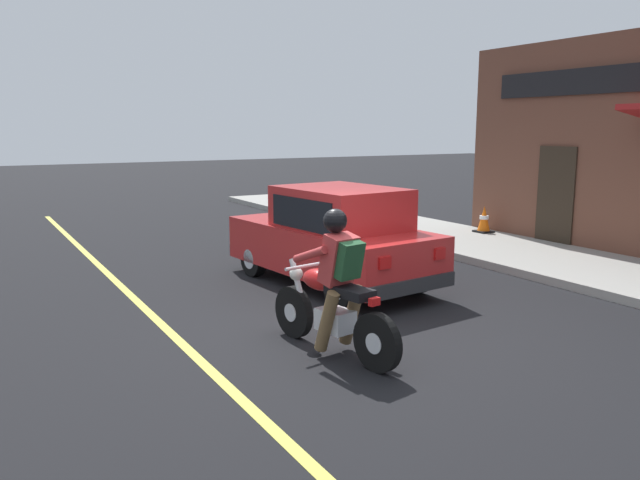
# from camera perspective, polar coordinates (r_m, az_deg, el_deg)

# --- Properties ---
(ground_plane) EXTENTS (80.00, 80.00, 0.00)m
(ground_plane) POSITION_cam_1_polar(r_m,az_deg,el_deg) (7.58, 2.50, -8.80)
(ground_plane) COLOR black
(sidewalk_curb) EXTENTS (2.60, 22.00, 0.14)m
(sidewalk_curb) POSITION_cam_1_polar(r_m,az_deg,el_deg) (13.17, 15.40, -0.64)
(sidewalk_curb) COLOR #9E9B93
(sidewalk_curb) RESTS_ON ground
(lane_stripe) EXTENTS (0.12, 19.80, 0.01)m
(lane_stripe) POSITION_cam_1_polar(r_m,az_deg,el_deg) (9.58, -16.66, -5.12)
(lane_stripe) COLOR #D1C64C
(lane_stripe) RESTS_ON ground
(motorcycle_with_rider) EXTENTS (0.68, 2.01, 1.62)m
(motorcycle_with_rider) POSITION_cam_1_polar(r_m,az_deg,el_deg) (6.83, 1.27, -4.98)
(motorcycle_with_rider) COLOR black
(motorcycle_with_rider) RESTS_ON ground
(car_hatchback) EXTENTS (2.00, 3.92, 1.57)m
(car_hatchback) POSITION_cam_1_polar(r_m,az_deg,el_deg) (9.81, 1.19, 0.22)
(car_hatchback) COLOR black
(car_hatchback) RESTS_ON ground
(traffic_cone) EXTENTS (0.36, 0.36, 0.60)m
(traffic_cone) POSITION_cam_1_polar(r_m,az_deg,el_deg) (14.53, 14.77, 1.83)
(traffic_cone) COLOR black
(traffic_cone) RESTS_ON sidewalk_curb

